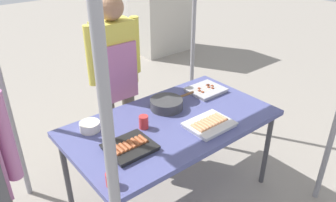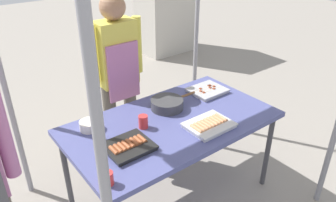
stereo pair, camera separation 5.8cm
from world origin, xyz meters
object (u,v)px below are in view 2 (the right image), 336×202
(stall_table, at_px, (172,127))
(drink_cup_by_wok, at_px, (108,178))
(condiment_bowl, at_px, (90,125))
(vendor_woman, at_px, (118,69))
(tray_meat_skewers, at_px, (207,90))
(drink_cup_near_edge, at_px, (143,122))
(tray_grilled_sausages, at_px, (209,125))
(cooking_wok, at_px, (167,104))
(tray_pork_links, at_px, (128,146))

(stall_table, bearing_deg, drink_cup_by_wok, -155.86)
(condiment_bowl, relative_size, vendor_woman, 0.09)
(condiment_bowl, distance_m, drink_cup_by_wok, 0.62)
(condiment_bowl, distance_m, vendor_woman, 0.71)
(tray_meat_skewers, xyz_separation_m, drink_cup_near_edge, (-0.78, -0.14, 0.03))
(condiment_bowl, relative_size, drink_cup_by_wok, 1.77)
(drink_cup_near_edge, height_order, drink_cup_by_wok, drink_cup_near_edge)
(tray_grilled_sausages, distance_m, cooking_wok, 0.42)
(tray_grilled_sausages, relative_size, cooking_wok, 0.79)
(stall_table, height_order, condiment_bowl, condiment_bowl)
(tray_meat_skewers, relative_size, tray_pork_links, 0.99)
(tray_grilled_sausages, bearing_deg, cooking_wok, 99.80)
(stall_table, relative_size, drink_cup_near_edge, 16.15)
(tray_pork_links, height_order, drink_cup_by_wok, drink_cup_by_wok)
(tray_pork_links, relative_size, cooking_wok, 0.73)
(cooking_wok, xyz_separation_m, drink_cup_near_edge, (-0.31, -0.12, 0.01))
(cooking_wok, distance_m, vendor_woman, 0.59)
(tray_pork_links, distance_m, cooking_wok, 0.61)
(cooking_wok, bearing_deg, stall_table, -116.94)
(stall_table, bearing_deg, tray_meat_skewers, 19.11)
(condiment_bowl, bearing_deg, drink_cup_near_edge, -34.24)
(cooking_wok, height_order, vendor_woman, vendor_woman)
(vendor_woman, bearing_deg, condiment_bowl, 42.24)
(tray_grilled_sausages, relative_size, condiment_bowl, 2.26)
(stall_table, relative_size, tray_meat_skewers, 5.23)
(tray_pork_links, bearing_deg, tray_grilled_sausages, -12.49)
(condiment_bowl, bearing_deg, stall_table, -26.66)
(stall_table, distance_m, tray_grilled_sausages, 0.30)
(stall_table, distance_m, tray_pork_links, 0.47)
(stall_table, distance_m, cooking_wok, 0.22)
(tray_grilled_sausages, height_order, vendor_woman, vendor_woman)
(tray_meat_skewers, bearing_deg, cooking_wok, -178.26)
(drink_cup_near_edge, bearing_deg, cooking_wok, 21.14)
(vendor_woman, bearing_deg, stall_table, 92.81)
(drink_cup_near_edge, xyz_separation_m, drink_cup_by_wok, (-0.49, -0.38, -0.01))
(stall_table, distance_m, vendor_woman, 0.78)
(vendor_woman, bearing_deg, tray_grilled_sausages, 101.46)
(tray_pork_links, height_order, cooking_wok, cooking_wok)
(cooking_wok, height_order, condiment_bowl, cooking_wok)
(stall_table, xyz_separation_m, cooking_wok, (0.09, 0.18, 0.10))
(stall_table, relative_size, tray_pork_links, 5.19)
(drink_cup_by_wok, distance_m, vendor_woman, 1.27)
(tray_pork_links, relative_size, condiment_bowl, 2.08)
(tray_pork_links, bearing_deg, cooking_wok, 27.27)
(tray_grilled_sausages, bearing_deg, condiment_bowl, 144.17)
(tray_grilled_sausages, relative_size, vendor_woman, 0.21)
(tray_grilled_sausages, bearing_deg, tray_meat_skewers, 47.68)
(tray_grilled_sausages, xyz_separation_m, tray_meat_skewers, (0.39, 0.43, -0.00))
(condiment_bowl, bearing_deg, tray_grilled_sausages, -35.83)
(cooking_wok, bearing_deg, vendor_woman, 102.67)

